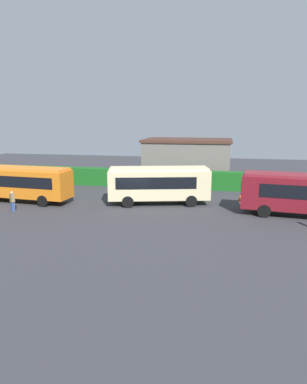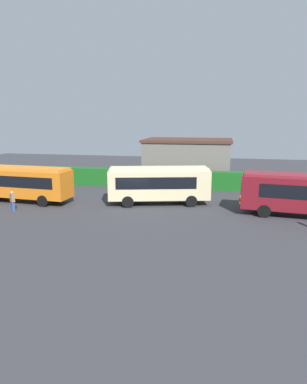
# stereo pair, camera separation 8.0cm
# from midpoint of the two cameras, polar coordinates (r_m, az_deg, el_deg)

# --- Properties ---
(ground_plane) EXTENTS (77.34, 77.34, 0.00)m
(ground_plane) POSITION_cam_midpoint_polar(r_m,az_deg,el_deg) (30.24, -2.75, -2.24)
(ground_plane) COLOR #38383D
(bus_orange) EXTENTS (9.73, 3.03, 3.17)m
(bus_orange) POSITION_cam_midpoint_polar(r_m,az_deg,el_deg) (33.49, -20.97, 1.56)
(bus_orange) COLOR orange
(bus_orange) RESTS_ON ground_plane
(bus_cream) EXTENTS (9.08, 4.55, 3.25)m
(bus_cream) POSITION_cam_midpoint_polar(r_m,az_deg,el_deg) (30.40, 0.98, 1.45)
(bus_cream) COLOR beige
(bus_cream) RESTS_ON ground_plane
(bus_maroon) EXTENTS (9.65, 3.45, 3.29)m
(bus_maroon) POSITION_cam_midpoint_polar(r_m,az_deg,el_deg) (28.76, 23.73, -0.15)
(bus_maroon) COLOR maroon
(bus_maroon) RESTS_ON ground_plane
(person_left) EXTENTS (0.28, 0.47, 1.91)m
(person_left) POSITION_cam_midpoint_polar(r_m,az_deg,el_deg) (37.09, -21.68, 1.18)
(person_left) COLOR olive
(person_left) RESTS_ON ground_plane
(person_center) EXTENTS (0.52, 0.48, 1.64)m
(person_center) POSITION_cam_midpoint_polar(r_m,az_deg,el_deg) (30.53, -22.03, -1.33)
(person_center) COLOR #334C8C
(person_center) RESTS_ON ground_plane
(person_right) EXTENTS (0.55, 0.41, 1.84)m
(person_right) POSITION_cam_midpoint_polar(r_m,az_deg,el_deg) (33.50, 0.02, 0.88)
(person_right) COLOR black
(person_right) RESTS_ON ground_plane
(hedge_row) EXTENTS (50.67, 1.34, 1.91)m
(hedge_row) POSITION_cam_midpoint_polar(r_m,az_deg,el_deg) (38.10, 0.36, 2.22)
(hedge_row) COLOR #19601E
(hedge_row) RESTS_ON ground_plane
(depot_building) EXTENTS (10.38, 7.05, 4.98)m
(depot_building) POSITION_cam_midpoint_polar(r_m,az_deg,el_deg) (42.55, 5.70, 5.30)
(depot_building) COLOR slate
(depot_building) RESTS_ON ground_plane
(traffic_cone) EXTENTS (0.36, 0.36, 0.60)m
(traffic_cone) POSITION_cam_midpoint_polar(r_m,az_deg,el_deg) (32.75, 14.10, -0.94)
(traffic_cone) COLOR orange
(traffic_cone) RESTS_ON ground_plane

